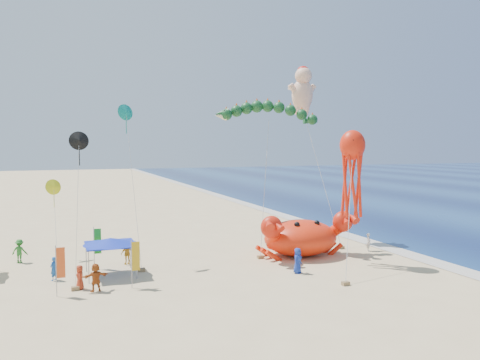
# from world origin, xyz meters

# --- Properties ---
(ground) EXTENTS (320.00, 320.00, 0.00)m
(ground) POSITION_xyz_m (0.00, 0.00, 0.00)
(ground) COLOR #D1B784
(ground) RESTS_ON ground
(foam_strip) EXTENTS (320.00, 320.00, 0.00)m
(foam_strip) POSITION_xyz_m (12.00, 0.00, 0.01)
(foam_strip) COLOR silver
(foam_strip) RESTS_ON ground
(crab_inflatable) EXTENTS (8.57, 5.42, 3.75)m
(crab_inflatable) POSITION_xyz_m (3.22, 1.17, 1.65)
(crab_inflatable) COLOR red
(crab_inflatable) RESTS_ON ground
(dragon_kite) EXTENTS (9.41, 5.41, 13.05)m
(dragon_kite) POSITION_xyz_m (1.79, 4.99, 12.00)
(dragon_kite) COLOR #113F1C
(dragon_kite) RESTS_ON ground
(cherub_kite) EXTENTS (2.39, 6.66, 17.07)m
(cherub_kite) POSITION_xyz_m (6.82, 7.71, 14.80)
(cherub_kite) COLOR #FFBF9B
(cherub_kite) RESTS_ON ground
(octopus_kite) EXTENTS (5.00, 5.97, 10.50)m
(octopus_kite) POSITION_xyz_m (5.63, -2.53, 7.63)
(octopus_kite) COLOR red
(octopus_kite) RESTS_ON ground
(canopy_blue) EXTENTS (3.77, 3.77, 2.71)m
(canopy_blue) POSITION_xyz_m (-12.41, 0.78, 2.44)
(canopy_blue) COLOR gray
(canopy_blue) RESTS_ON ground
(feather_flags) EXTENTS (10.57, 6.02, 3.20)m
(feather_flags) POSITION_xyz_m (-15.36, -0.75, 2.01)
(feather_flags) COLOR gray
(feather_flags) RESTS_ON ground
(beachgoers) EXTENTS (29.36, 11.80, 1.86)m
(beachgoers) POSITION_xyz_m (-11.31, 0.80, 0.89)
(beachgoers) COLOR #A8331A
(beachgoers) RESTS_ON ground
(small_kites) EXTENTS (6.85, 11.24, 12.58)m
(small_kites) POSITION_xyz_m (-13.68, 3.77, 8.20)
(small_kites) COLOR black
(small_kites) RESTS_ON ground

